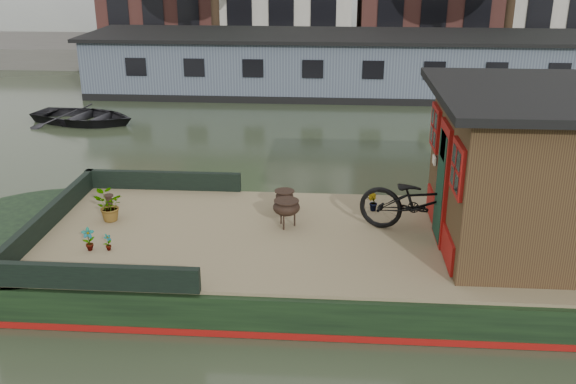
# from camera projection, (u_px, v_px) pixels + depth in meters

# --- Properties ---
(ground) EXTENTS (120.00, 120.00, 0.00)m
(ground) POSITION_uv_depth(u_px,v_px,m) (408.00, 275.00, 10.45)
(ground) COLOR #27311F
(ground) RESTS_ON ground
(houseboat_hull) EXTENTS (14.01, 4.02, 0.60)m
(houseboat_hull) POSITION_uv_depth(u_px,v_px,m) (326.00, 257.00, 10.44)
(houseboat_hull) COLOR black
(houseboat_hull) RESTS_ON ground
(houseboat_deck) EXTENTS (11.80, 3.80, 0.05)m
(houseboat_deck) POSITION_uv_depth(u_px,v_px,m) (410.00, 240.00, 10.22)
(houseboat_deck) COLOR olive
(houseboat_deck) RESTS_ON houseboat_hull
(bow_bulwark) EXTENTS (3.00, 4.00, 0.35)m
(bow_bulwark) POSITION_uv_depth(u_px,v_px,m) (99.00, 219.00, 10.49)
(bow_bulwark) COLOR black
(bow_bulwark) RESTS_ON houseboat_deck
(cabin) EXTENTS (4.00, 3.50, 2.42)m
(cabin) POSITION_uv_depth(u_px,v_px,m) (563.00, 169.00, 9.63)
(cabin) COLOR black
(cabin) RESTS_ON houseboat_deck
(bicycle) EXTENTS (2.22, 1.34, 1.10)m
(bicycle) POSITION_uv_depth(u_px,v_px,m) (424.00, 202.00, 10.19)
(bicycle) COLOR black
(bicycle) RESTS_ON houseboat_deck
(potted_plant_a) EXTENTS (0.23, 0.20, 0.37)m
(potted_plant_a) POSITION_uv_depth(u_px,v_px,m) (89.00, 239.00, 9.75)
(potted_plant_a) COLOR brown
(potted_plant_a) RESTS_ON houseboat_deck
(potted_plant_b) EXTENTS (0.22, 0.22, 0.31)m
(potted_plant_b) POSITION_uv_depth(u_px,v_px,m) (373.00, 202.00, 11.25)
(potted_plant_b) COLOR brown
(potted_plant_b) RESTS_ON houseboat_deck
(potted_plant_c) EXTENTS (0.53, 0.48, 0.53)m
(potted_plant_c) POSITION_uv_depth(u_px,v_px,m) (108.00, 206.00, 10.78)
(potted_plant_c) COLOR #AD6732
(potted_plant_c) RESTS_ON houseboat_deck
(potted_plant_e) EXTENTS (0.14, 0.17, 0.27)m
(potted_plant_e) POSITION_uv_depth(u_px,v_px,m) (108.00, 242.00, 9.77)
(potted_plant_e) COLOR brown
(potted_plant_e) RESTS_ON houseboat_deck
(brazier_front) EXTENTS (0.44, 0.44, 0.47)m
(brazier_front) POSITION_uv_depth(u_px,v_px,m) (286.00, 213.00, 10.58)
(brazier_front) COLOR black
(brazier_front) RESTS_ON houseboat_deck
(brazier_rear) EXTENTS (0.39, 0.39, 0.39)m
(brazier_rear) POSITION_uv_depth(u_px,v_px,m) (285.00, 201.00, 11.19)
(brazier_rear) COLOR black
(brazier_rear) RESTS_ON houseboat_deck
(bollard_port) EXTENTS (0.17, 0.17, 0.20)m
(bollard_port) POSITION_uv_depth(u_px,v_px,m) (109.00, 200.00, 11.51)
(bollard_port) COLOR black
(bollard_port) RESTS_ON houseboat_deck
(bollard_stbd) EXTENTS (0.19, 0.19, 0.22)m
(bollard_stbd) POSITION_uv_depth(u_px,v_px,m) (20.00, 271.00, 8.97)
(bollard_stbd) COLOR black
(bollard_stbd) RESTS_ON houseboat_deck
(dinghy) EXTENTS (3.67, 2.97, 0.67)m
(dinghy) POSITION_uv_depth(u_px,v_px,m) (83.00, 112.00, 19.34)
(dinghy) COLOR black
(dinghy) RESTS_ON ground
(far_houseboat) EXTENTS (20.40, 4.40, 2.11)m
(far_houseboat) POSITION_uv_depth(u_px,v_px,m) (370.00, 66.00, 23.14)
(far_houseboat) COLOR #4F5D6A
(far_houseboat) RESTS_ON ground
(quay) EXTENTS (60.00, 6.00, 0.90)m
(quay) POSITION_uv_depth(u_px,v_px,m) (363.00, 53.00, 29.38)
(quay) COLOR #47443F
(quay) RESTS_ON ground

